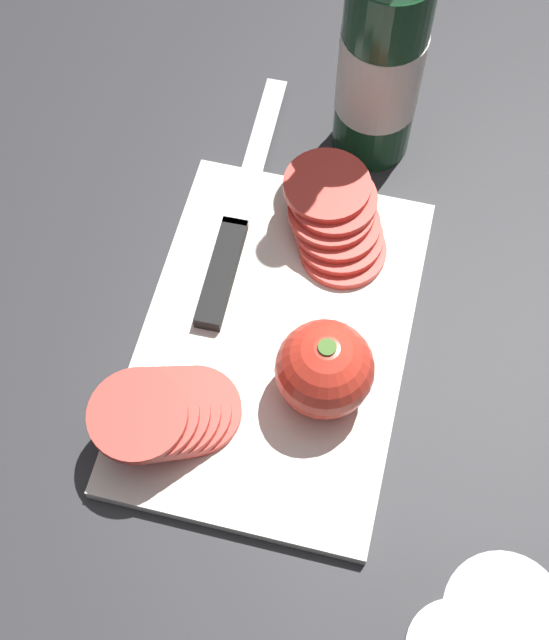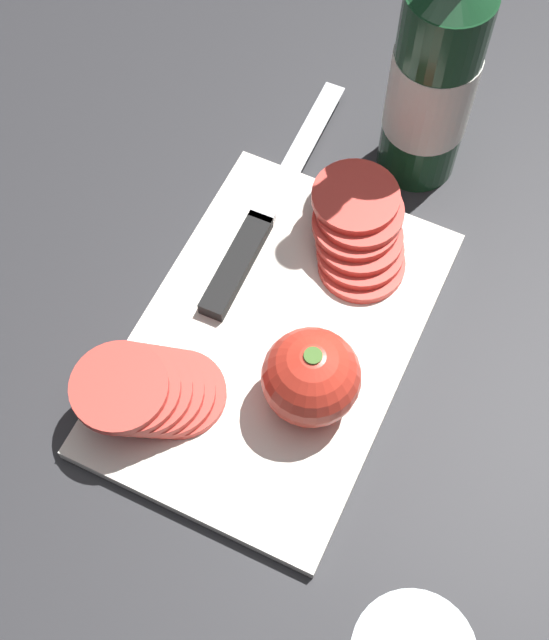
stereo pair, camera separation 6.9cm
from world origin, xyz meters
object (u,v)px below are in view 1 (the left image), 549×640
(tomato_slice_stack_far, at_px, (167,413))
(whole_tomato, at_px, (325,369))
(tomato_slice_stack_near, at_px, (335,218))
(wine_glass, at_px, (487,628))
(knife, at_px, (229,247))
(wine_bottle, at_px, (382,55))

(tomato_slice_stack_far, bearing_deg, whole_tomato, 117.43)
(tomato_slice_stack_near, xyz_separation_m, tomato_slice_stack_far, (0.21, -0.09, 0.00))
(wine_glass, height_order, knife, wine_glass)
(wine_bottle, relative_size, tomato_slice_stack_near, 2.84)
(tomato_slice_stack_near, bearing_deg, wine_glass, 26.23)
(whole_tomato, distance_m, tomato_slice_stack_far, 0.13)
(tomato_slice_stack_near, height_order, tomato_slice_stack_far, same)
(wine_bottle, height_order, whole_tomato, wine_bottle)
(knife, distance_m, tomato_slice_stack_near, 0.10)
(wine_bottle, xyz_separation_m, wine_glass, (0.45, 0.15, -0.01))
(knife, relative_size, tomato_slice_stack_near, 2.52)
(wine_glass, relative_size, tomato_slice_stack_near, 1.40)
(wine_bottle, relative_size, knife, 1.13)
(tomato_slice_stack_near, distance_m, tomato_slice_stack_far, 0.23)
(whole_tomato, height_order, tomato_slice_stack_near, whole_tomato)
(wine_glass, bearing_deg, tomato_slice_stack_near, -153.77)
(wine_bottle, distance_m, wine_glass, 0.47)
(wine_bottle, bearing_deg, wine_glass, 18.49)
(wine_bottle, xyz_separation_m, whole_tomato, (0.27, 0.01, -0.06))
(whole_tomato, bearing_deg, wine_glass, 38.41)
(wine_bottle, xyz_separation_m, tomato_slice_stack_near, (0.12, -0.01, -0.08))
(wine_glass, distance_m, tomato_slice_stack_near, 0.37)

